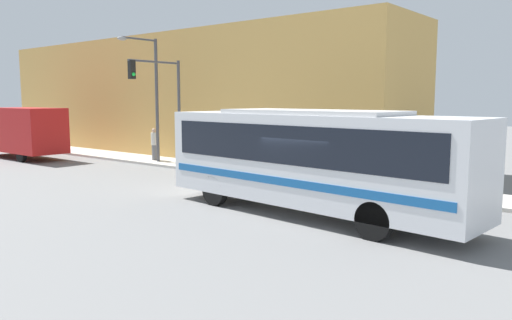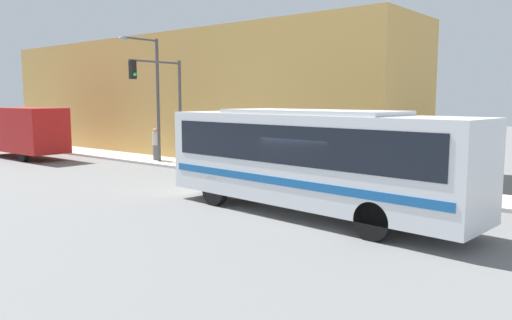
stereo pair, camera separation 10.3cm
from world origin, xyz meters
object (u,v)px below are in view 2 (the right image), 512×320
object	(u,v)px
delivery_truck	(25,131)
parking_meter	(227,153)
city_bus	(310,155)
fire_hydrant	(306,171)
street_lamp	(153,89)
pedestrian_near_corner	(155,144)
traffic_light_pole	(164,94)

from	to	relation	value
delivery_truck	parking_meter	xyz separation A→B (m)	(3.30, -13.94, -0.70)
city_bus	fire_hydrant	bearing A→B (deg)	39.24
street_lamp	city_bus	bearing A→B (deg)	-109.65
city_bus	pedestrian_near_corner	xyz separation A→B (m)	(5.46, 14.23, -0.84)
fire_hydrant	parking_meter	size ratio (longest dim) A/B	0.62
city_bus	traffic_light_pole	world-z (taller)	traffic_light_pole
fire_hydrant	parking_meter	distance (m)	4.70
delivery_truck	pedestrian_near_corner	size ratio (longest dim) A/B	3.94
city_bus	traffic_light_pole	size ratio (longest dim) A/B	1.95
parking_meter	fire_hydrant	bearing A→B (deg)	-90.00
street_lamp	delivery_truck	bearing A→B (deg)	110.71
traffic_light_pole	fire_hydrant	bearing A→B (deg)	-83.44
city_bus	pedestrian_near_corner	distance (m)	15.27
traffic_light_pole	pedestrian_near_corner	distance (m)	4.11
parking_meter	street_lamp	size ratio (longest dim) A/B	0.18
city_bus	fire_hydrant	xyz separation A→B (m)	(4.95, 3.42, -1.39)
fire_hydrant	street_lamp	world-z (taller)	street_lamp
city_bus	pedestrian_near_corner	size ratio (longest dim) A/B	5.90
fire_hydrant	traffic_light_pole	bearing A→B (deg)	96.56
parking_meter	pedestrian_near_corner	world-z (taller)	pedestrian_near_corner
city_bus	fire_hydrant	size ratio (longest dim) A/B	13.75
traffic_light_pole	pedestrian_near_corner	world-z (taller)	traffic_light_pole
parking_meter	street_lamp	xyz separation A→B (m)	(-0.10, 5.48, 3.21)
city_bus	parking_meter	xyz separation A→B (m)	(4.95, 8.10, -0.93)
fire_hydrant	parking_meter	bearing A→B (deg)	90.00
fire_hydrant	street_lamp	bearing A→B (deg)	90.57
delivery_truck	parking_meter	size ratio (longest dim) A/B	5.74
delivery_truck	street_lamp	world-z (taller)	street_lamp
traffic_light_pole	parking_meter	size ratio (longest dim) A/B	4.40
street_lamp	pedestrian_near_corner	xyz separation A→B (m)	(0.61, 0.66, -3.13)
delivery_truck	fire_hydrant	xyz separation A→B (m)	(3.30, -18.62, -1.16)
pedestrian_near_corner	parking_meter	bearing A→B (deg)	-94.78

